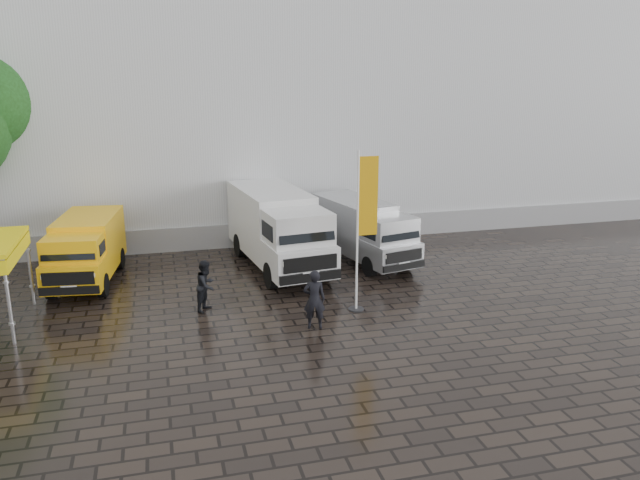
# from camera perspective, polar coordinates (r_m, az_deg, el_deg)

# --- Properties ---
(ground) EXTENTS (120.00, 120.00, 0.00)m
(ground) POSITION_cam_1_polar(r_m,az_deg,el_deg) (19.76, 1.20, -6.38)
(ground) COLOR black
(ground) RESTS_ON ground
(exhibition_hall) EXTENTS (44.00, 16.00, 12.00)m
(exhibition_hall) POSITION_cam_1_polar(r_m,az_deg,el_deg) (34.41, -2.92, 13.15)
(exhibition_hall) COLOR silver
(exhibition_hall) RESTS_ON ground
(hall_plinth) EXTENTS (44.00, 0.15, 1.00)m
(hall_plinth) POSITION_cam_1_polar(r_m,az_deg,el_deg) (27.42, 0.70, 0.96)
(hall_plinth) COLOR gray
(hall_plinth) RESTS_ON ground
(van_yellow) EXTENTS (2.50, 5.09, 2.26)m
(van_yellow) POSITION_cam_1_polar(r_m,az_deg,el_deg) (23.40, -20.62, -0.99)
(van_yellow) COLOR #FFB60D
(van_yellow) RESTS_ON ground
(van_white) EXTENTS (3.05, 6.88, 2.88)m
(van_white) POSITION_cam_1_polar(r_m,az_deg,el_deg) (23.50, -3.84, 0.84)
(van_white) COLOR silver
(van_white) RESTS_ON ground
(van_silver) EXTENTS (3.01, 5.67, 2.34)m
(van_silver) POSITION_cam_1_polar(r_m,az_deg,el_deg) (24.40, 4.00, 0.73)
(van_silver) COLOR #AEB0B3
(van_silver) RESTS_ON ground
(flagpole) EXTENTS (0.88, 0.50, 5.03)m
(flagpole) POSITION_cam_1_polar(r_m,az_deg,el_deg) (19.00, 3.98, 1.60)
(flagpole) COLOR black
(flagpole) RESTS_ON ground
(wheelie_bin) EXTENTS (0.71, 0.71, 0.94)m
(wheelie_bin) POSITION_cam_1_polar(r_m,az_deg,el_deg) (27.94, 7.18, 1.05)
(wheelie_bin) COLOR black
(wheelie_bin) RESTS_ON ground
(person_front) EXTENTS (0.72, 0.54, 1.77)m
(person_front) POSITION_cam_1_polar(r_m,az_deg,el_deg) (18.11, -0.53, -5.45)
(person_front) COLOR black
(person_front) RESTS_ON ground
(person_tent) EXTENTS (0.94, 1.00, 1.63)m
(person_tent) POSITION_cam_1_polar(r_m,az_deg,el_deg) (19.78, -10.36, -4.11)
(person_tent) COLOR black
(person_tent) RESTS_ON ground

